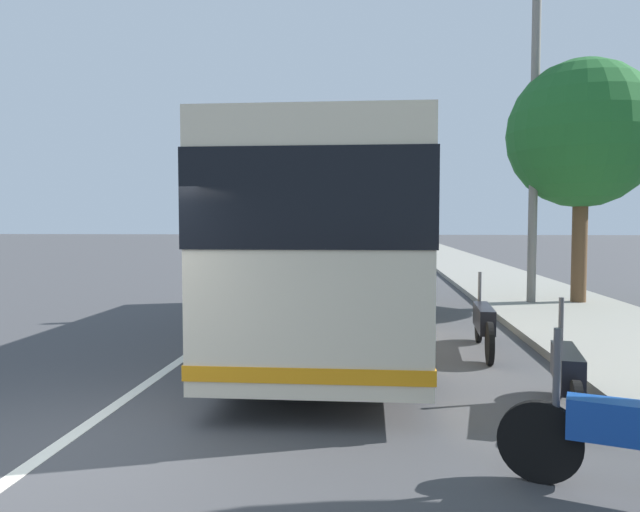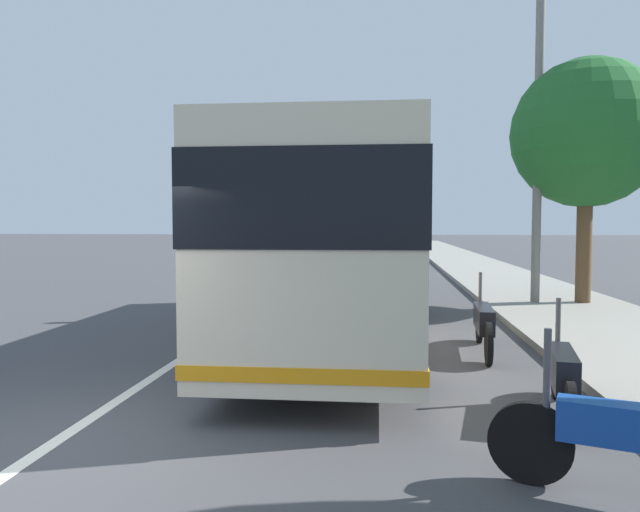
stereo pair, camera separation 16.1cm
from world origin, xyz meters
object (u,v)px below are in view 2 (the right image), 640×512
at_px(motorcycle_mid_row, 638,441).
at_px(motorcycle_by_tree, 484,323).
at_px(car_side_street, 355,255).
at_px(coach_bus, 337,235).
at_px(roadside_tree_mid_block, 587,134).
at_px(motorcycle_angled, 563,375).
at_px(car_far_distant, 309,245).
at_px(utility_pole, 538,148).

distance_m(motorcycle_mid_row, motorcycle_by_tree, 5.21).
bearing_deg(car_side_street, coach_bus, 177.63).
distance_m(motorcycle_mid_row, car_side_street, 21.80).
xyz_separation_m(car_side_street, roadside_tree_mid_block, (-10.72, -6.31, 3.63)).
height_order(car_side_street, roadside_tree_mid_block, roadside_tree_mid_block).
relative_size(motorcycle_by_tree, car_side_street, 0.54).
distance_m(coach_bus, motorcycle_angled, 5.41).
bearing_deg(car_far_distant, motorcycle_mid_row, 8.48).
relative_size(motorcycle_by_tree, car_far_distant, 0.53).
relative_size(coach_bus, car_side_street, 2.39).
xyz_separation_m(motorcycle_by_tree, utility_pole, (5.50, -2.16, 3.53)).
bearing_deg(motorcycle_angled, roadside_tree_mid_block, -8.48).
bearing_deg(coach_bus, utility_pole, -48.09).
bearing_deg(motorcycle_by_tree, car_far_distant, 17.22).
distance_m(coach_bus, motorcycle_by_tree, 3.13).
bearing_deg(motorcycle_by_tree, car_side_street, 14.42).
height_order(coach_bus, car_side_street, coach_bus).
bearing_deg(motorcycle_angled, utility_pole, -1.38).
height_order(motorcycle_angled, motorcycle_by_tree, motorcycle_by_tree).
bearing_deg(motorcycle_angled, car_side_street, 20.06).
distance_m(coach_bus, roadside_tree_mid_block, 7.76).
relative_size(car_far_distant, roadside_tree_mid_block, 0.72).
distance_m(car_side_street, roadside_tree_mid_block, 12.96).
xyz_separation_m(car_far_distant, car_side_street, (-12.52, -3.73, 0.01)).
xyz_separation_m(motorcycle_mid_row, utility_pole, (10.71, -1.87, 3.54)).
bearing_deg(roadside_tree_mid_block, coach_bus, 126.98).
relative_size(car_far_distant, car_side_street, 1.01).
xyz_separation_m(car_far_distant, roadside_tree_mid_block, (-23.25, -10.04, 3.65)).
xyz_separation_m(motorcycle_by_tree, car_far_distant, (28.87, 6.67, 0.22)).
distance_m(car_far_distant, roadside_tree_mid_block, 25.58).
relative_size(coach_bus, roadside_tree_mid_block, 1.70).
bearing_deg(car_far_distant, car_side_street, 13.50).
relative_size(motorcycle_angled, utility_pole, 0.25).
height_order(coach_bus, motorcycle_by_tree, coach_bus).
xyz_separation_m(coach_bus, roadside_tree_mid_block, (4.43, -5.88, 2.45)).
relative_size(motorcycle_mid_row, motorcycle_angled, 1.04).
bearing_deg(utility_pole, car_far_distant, 20.72).
distance_m(motorcycle_mid_row, utility_pole, 11.43).
relative_size(coach_bus, motorcycle_mid_row, 4.95).
distance_m(coach_bus, motorcycle_mid_row, 7.13).
bearing_deg(car_side_street, motorcycle_by_tree, -173.76).
distance_m(motorcycle_by_tree, car_side_street, 16.61).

